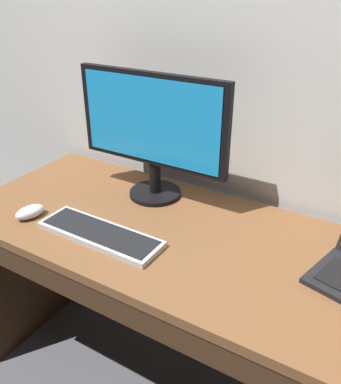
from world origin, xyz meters
TOP-DOWN VIEW (x-y plane):
  - back_wall at (0.00, 0.37)m, footprint 4.08×0.04m
  - desk at (0.00, -0.02)m, footprint 1.71×0.65m
  - external_monitor at (-0.29, 0.17)m, footprint 0.58×0.19m
  - wired_keyboard at (-0.29, -0.15)m, footprint 0.42×0.14m
  - computer_mouse at (-0.57, -0.18)m, footprint 0.08×0.11m

SIDE VIEW (x-z plane):
  - desk at x=0.00m, z-range 0.20..0.96m
  - wired_keyboard at x=-0.29m, z-range 0.76..0.79m
  - computer_mouse at x=-0.57m, z-range 0.77..0.81m
  - external_monitor at x=-0.29m, z-range 0.80..1.26m
  - back_wall at x=0.00m, z-range 0.00..2.84m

